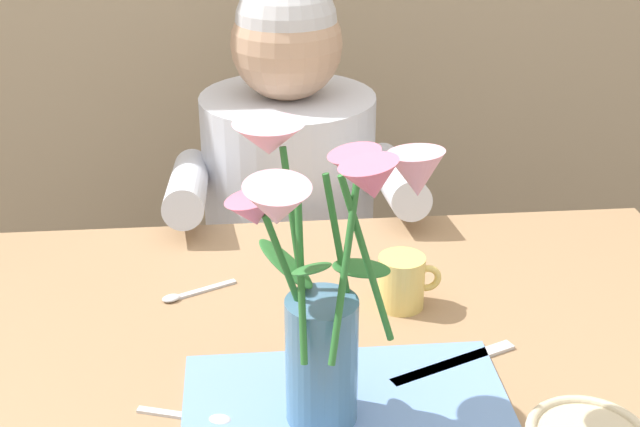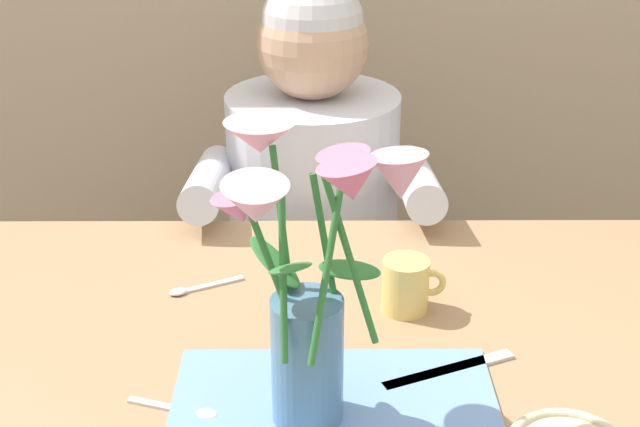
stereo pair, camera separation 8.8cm
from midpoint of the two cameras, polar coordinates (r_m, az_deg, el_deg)
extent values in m
cube|color=#9E7A56|center=(1.21, 2.46, -9.66)|extent=(1.20, 0.80, 0.04)
cylinder|color=#9E7A56|center=(1.77, -16.51, -12.82)|extent=(0.06, 0.06, 0.70)
cylinder|color=#9E7A56|center=(1.80, 19.55, -12.50)|extent=(0.06, 0.06, 0.70)
cylinder|color=#4C4C56|center=(2.02, 0.88, -11.65)|extent=(0.30, 0.30, 0.40)
cylinder|color=silver|center=(1.78, 0.97, -0.02)|extent=(0.34, 0.34, 0.50)
sphere|color=tan|center=(1.66, 1.06, 10.95)|extent=(0.21, 0.21, 0.21)
sphere|color=silver|center=(1.65, 1.07, 12.29)|extent=(0.19, 0.19, 0.19)
cylinder|color=silver|center=(1.61, -5.68, 2.01)|extent=(0.07, 0.33, 0.12)
cylinder|color=silver|center=(1.62, 7.86, 2.03)|extent=(0.07, 0.33, 0.12)
cube|color=#6B93D1|center=(1.08, 3.39, -13.14)|extent=(0.40, 0.28, 0.00)
cylinder|color=teal|center=(1.03, 1.66, -9.68)|extent=(0.08, 0.08, 0.16)
cylinder|color=#2D7533|center=(0.95, 4.69, -3.22)|extent=(0.07, 0.02, 0.20)
cone|color=pink|center=(0.90, 8.02, 2.30)|extent=(0.09, 0.09, 0.05)
sphere|color=#E5D14C|center=(0.90, 8.04, 2.59)|extent=(0.02, 0.02, 0.02)
cylinder|color=#2D7533|center=(0.98, 2.96, -2.72)|extent=(0.04, 0.03, 0.19)
cone|color=#DB6684|center=(0.97, 4.28, 2.96)|extent=(0.07, 0.06, 0.04)
sphere|color=#E5D14C|center=(0.96, 4.29, 3.24)|extent=(0.02, 0.02, 0.02)
cylinder|color=#2D7533|center=(0.99, 0.17, -1.70)|extent=(0.03, 0.05, 0.21)
cone|color=pink|center=(0.98, -1.36, 4.93)|extent=(0.11, 0.11, 0.04)
sphere|color=#E5D14C|center=(0.98, -1.37, 5.20)|extent=(0.02, 0.02, 0.02)
cylinder|color=#2D7533|center=(0.98, -0.39, -4.09)|extent=(0.06, 0.02, 0.15)
cone|color=#DB6684|center=(0.95, -2.59, 0.25)|extent=(0.07, 0.07, 0.04)
sphere|color=#E5D14C|center=(0.95, -2.60, 0.53)|extent=(0.02, 0.02, 0.02)
cylinder|color=#2D7533|center=(0.94, 0.28, -4.12)|extent=(0.01, 0.06, 0.19)
cone|color=pink|center=(0.87, -1.33, 0.57)|extent=(0.08, 0.08, 0.05)
sphere|color=#E5D14C|center=(0.87, -1.33, 0.87)|extent=(0.02, 0.02, 0.02)
cylinder|color=#2D7533|center=(0.93, 3.17, -3.50)|extent=(0.04, 0.08, 0.21)
cone|color=#DB6684|center=(0.86, 4.91, 1.96)|extent=(0.08, 0.07, 0.05)
sphere|color=#E5D14C|center=(0.86, 4.92, 2.27)|extent=(0.02, 0.02, 0.02)
ellipsoid|color=#2D7533|center=(1.01, 4.50, -3.71)|extent=(0.09, 0.08, 0.04)
ellipsoid|color=#2D7533|center=(1.01, -0.48, -3.21)|extent=(0.08, 0.09, 0.05)
ellipsoid|color=#2D7533|center=(0.90, 0.91, -3.62)|extent=(0.06, 0.09, 0.05)
cube|color=silver|center=(1.17, 10.57, -10.03)|extent=(0.18, 0.09, 0.00)
cylinder|color=#E5C666|center=(1.28, 7.55, -4.69)|extent=(0.07, 0.07, 0.08)
torus|color=#E5C666|center=(1.28, 9.25, -4.51)|extent=(0.04, 0.01, 0.04)
cube|color=silver|center=(1.35, -5.12, -4.67)|extent=(0.09, 0.05, 0.00)
ellipsoid|color=silver|center=(1.33, -7.34, -5.11)|extent=(0.03, 0.03, 0.01)
cube|color=silver|center=(1.10, -7.70, -12.41)|extent=(0.10, 0.04, 0.00)
ellipsoid|color=silver|center=(1.08, -4.99, -12.92)|extent=(0.03, 0.03, 0.01)
camera|label=1|loc=(0.04, -87.80, 1.04)|focal=49.25mm
camera|label=2|loc=(0.04, 92.20, -1.04)|focal=49.25mm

